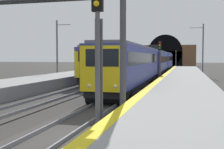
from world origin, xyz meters
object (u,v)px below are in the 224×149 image
object	(u,v)px
railway_signal_mid	(160,58)
overhead_signal_gantry	(37,16)
train_main_approaching	(155,62)
catenary_mast_far	(203,49)
railway_signal_near	(98,54)
catenary_mast_near	(57,49)
train_adjacent_platform	(129,61)
railway_signal_far	(176,57)

from	to	relation	value
railway_signal_mid	overhead_signal_gantry	bearing A→B (deg)	-10.90
train_main_approaching	catenary_mast_far	distance (m)	8.08
railway_signal_near	catenary_mast_far	size ratio (longest dim) A/B	0.64
railway_signal_near	railway_signal_mid	world-z (taller)	railway_signal_near
railway_signal_mid	overhead_signal_gantry	size ratio (longest dim) A/B	0.56
catenary_mast_near	catenary_mast_far	bearing A→B (deg)	-55.43
train_adjacent_platform	catenary_mast_near	xyz separation A→B (m)	(-11.84, 7.23, 1.60)
railway_signal_mid	railway_signal_near	bearing A→B (deg)	0.00
train_main_approaching	catenary_mast_near	xyz separation A→B (m)	(-10.00, 11.67, 1.71)
railway_signal_near	railway_signal_mid	size ratio (longest dim) A/B	1.09
overhead_signal_gantry	catenary_mast_near	size ratio (longest dim) A/B	1.12
railway_signal_mid	train_main_approaching	bearing A→B (deg)	-171.19
train_adjacent_platform	catenary_mast_near	distance (m)	13.97
catenary_mast_far	railway_signal_near	bearing A→B (deg)	171.92
railway_signal_mid	train_adjacent_platform	bearing A→B (deg)	-154.99
railway_signal_near	railway_signal_far	xyz separation A→B (m)	(76.14, 0.00, 0.05)
railway_signal_far	catenary_mast_far	xyz separation A→B (m)	(-37.74, -5.45, 1.10)
railway_signal_near	railway_signal_far	world-z (taller)	railway_signal_near
train_adjacent_platform	railway_signal_far	xyz separation A→B (m)	(38.93, -6.22, 0.74)
train_adjacent_platform	train_main_approaching	bearing A→B (deg)	66.33
train_main_approaching	overhead_signal_gantry	size ratio (longest dim) A/B	6.66
train_adjacent_platform	overhead_signal_gantry	distance (m)	34.27
catenary_mast_near	catenary_mast_far	world-z (taller)	catenary_mast_far
catenary_mast_far	catenary_mast_near	bearing A→B (deg)	124.57
railway_signal_near	catenary_mast_near	bearing A→B (deg)	-152.06
train_adjacent_platform	railway_signal_mid	xyz separation A→B (m)	(-13.33, -6.22, 0.55)
railway_signal_near	catenary_mast_far	distance (m)	38.80
train_main_approaching	catenary_mast_far	size ratio (longest dim) A/B	7.01
train_adjacent_platform	railway_signal_far	world-z (taller)	railway_signal_far
train_adjacent_platform	railway_signal_near	world-z (taller)	railway_signal_near
overhead_signal_gantry	catenary_mast_near	bearing A→B (deg)	23.00
railway_signal_far	railway_signal_near	bearing A→B (deg)	0.00
train_adjacent_platform	railway_signal_far	distance (m)	39.43
railway_signal_mid	catenary_mast_far	bearing A→B (deg)	159.44
railway_signal_mid	overhead_signal_gantry	xyz separation A→B (m)	(-20.77, 4.00, 2.00)
railway_signal_near	railway_signal_mid	bearing A→B (deg)	-180.00
train_adjacent_platform	catenary_mast_far	xyz separation A→B (m)	(1.19, -11.67, 1.84)
train_main_approaching	catenary_mast_far	xyz separation A→B (m)	(3.03, -7.23, 1.95)
railway_signal_near	railway_signal_mid	xyz separation A→B (m)	(23.87, 0.00, -0.14)
railway_signal_near	catenary_mast_far	world-z (taller)	catenary_mast_far
train_adjacent_platform	overhead_signal_gantry	bearing A→B (deg)	2.58
overhead_signal_gantry	catenary_mast_far	size ratio (longest dim) A/B	1.05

